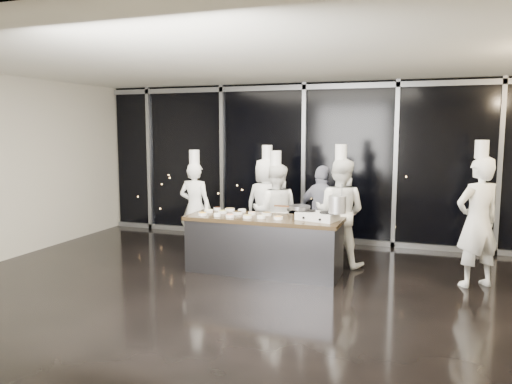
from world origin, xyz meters
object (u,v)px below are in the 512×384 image
Objects in this scene: frying_pan at (299,207)px; guest at (322,213)px; stock_pot at (337,204)px; demo_counter at (264,245)px; chef_side at (478,221)px; stove at (317,216)px; chef_left at (267,204)px; chef_right at (340,212)px; chef_far_left at (195,206)px; chef_center at (275,212)px.

guest is (0.15, 1.01, -0.24)m from frying_pan.
frying_pan is at bearing 165.10° from stock_pot.
chef_side is at bearing 6.94° from demo_counter.
stock_pot is at bearing -0.55° from frying_pan.
guest is at bearing 112.62° from stove.
chef_left is 1.51m from chef_right.
guest reaches higher than frying_pan.
chef_far_left is 0.96× the size of chef_left.
chef_side is (2.07, -0.45, 0.06)m from chef_right.
stove is 0.35× the size of chef_center.
chef_left is (-1.24, 1.30, -0.08)m from stove.
frying_pan reaches higher than demo_counter.
chef_center is at bearing 39.67° from guest.
chef_side is at bearing 13.02° from stock_pot.
stock_pot is (0.31, -0.08, 0.20)m from stove.
chef_left is at bearing 141.76° from frying_pan.
demo_counter is 3.71× the size of stove.
chef_center is at bearing 144.00° from frying_pan.
stove is 0.35× the size of chef_far_left.
chef_right is (0.50, 0.74, -0.16)m from frying_pan.
guest is at bearing -172.01° from chef_center.
chef_center reaches higher than stove.
chef_left is at bearing 138.38° from stock_pot.
frying_pan is at bearing 63.45° from chef_right.
stove is 1.11m from guest.
demo_counter is at bearing 150.17° from chef_far_left.
chef_side reaches higher than guest.
chef_right is at bearing 168.62° from chef_center.
chef_left reaches higher than frying_pan.
chef_side is (1.95, 0.45, -0.21)m from stock_pot.
chef_right is at bearing 91.27° from stove.
stove is 0.33× the size of chef_right.
chef_center is (-0.62, 0.74, -0.22)m from frying_pan.
stock_pot is 1.57m from chef_center.
chef_far_left reaches higher than stock_pot.
frying_pan is at bearing 179.46° from stove.
stove is at bearing -0.54° from frying_pan.
chef_left is 0.57m from chef_center.
chef_side is (2.57, 0.28, -0.10)m from frying_pan.
chef_left is 0.93× the size of chef_side.
chef_far_left is 4.79m from chef_side.
stove is 1.10× the size of frying_pan.
chef_far_left is 0.89× the size of chef_side.
chef_far_left is at bearing -40.18° from chef_side.
guest is at bearing 57.75° from demo_counter.
chef_far_left is at bearing 174.91° from frying_pan.
chef_right reaches higher than guest.
chef_center is 1.15× the size of guest.
frying_pan is 2.34× the size of stock_pot.
chef_left is at bearing -49.21° from chef_side.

